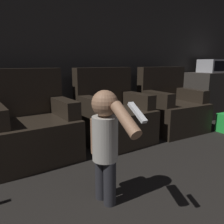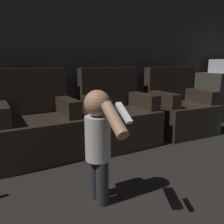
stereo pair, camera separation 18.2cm
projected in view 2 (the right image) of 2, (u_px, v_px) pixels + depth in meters
name	position (u px, v px, depth m)	size (l,w,h in m)	color
wall_back	(92.00, 48.00, 3.39)	(8.40, 0.05, 2.60)	#33302D
armchair_left	(36.00, 126.00, 2.58)	(0.95, 0.86, 1.02)	black
armchair_middle	(118.00, 117.00, 3.02)	(0.95, 0.86, 1.02)	black
armchair_right	(178.00, 110.00, 3.47)	(0.89, 0.79, 1.02)	black
person_toddler	(98.00, 138.00, 1.64)	(0.20, 0.61, 0.89)	#28282D
kitchen_counter	(224.00, 96.00, 4.31)	(0.99, 0.60, 0.90)	#38332D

